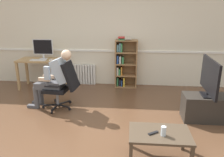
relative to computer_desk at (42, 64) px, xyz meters
The scene contains 15 objects.
ground_plane 2.86m from the computer_desk, 50.49° to the right, with size 18.00×18.00×0.00m, color brown.
back_wall 1.98m from the computer_desk, 15.74° to the left, with size 12.00×0.13×2.70m.
computer_desk is the anchor object (origin of this frame).
imac_monitor 0.42m from the computer_desk, 64.07° to the left, with size 0.51×0.14×0.50m.
keyboard 0.19m from the computer_desk, 99.14° to the right, with size 0.39×0.12×0.02m, color white.
computer_mouse 0.35m from the computer_desk, 22.01° to the right, with size 0.06×0.10×0.03m, color white.
bookshelf 2.12m from the computer_desk, ahead, with size 0.56×0.30×1.31m.
radiator 1.10m from the computer_desk, 22.15° to the left, with size 0.71×0.08×0.54m.
office_chair 1.52m from the computer_desk, 52.64° to the right, with size 0.78×0.62×0.99m.
person_seated 1.41m from the computer_desk, 57.93° to the right, with size 0.99×0.41×1.23m.
tv_stand 3.96m from the computer_desk, 21.72° to the right, with size 0.81×0.44×0.48m.
tv_screen 3.95m from the computer_desk, 21.71° to the right, with size 0.21×0.98×0.67m.
coffee_table 3.81m from the computer_desk, 44.98° to the right, with size 0.81×0.53×0.40m.
drinking_glass 3.88m from the computer_desk, 45.33° to the right, with size 0.07×0.07×0.13m, color silver.
spare_remote 3.77m from the computer_desk, 46.33° to the right, with size 0.04×0.15×0.02m, color black.
Camera 1 is at (0.52, -3.19, 1.96)m, focal length 35.60 mm.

